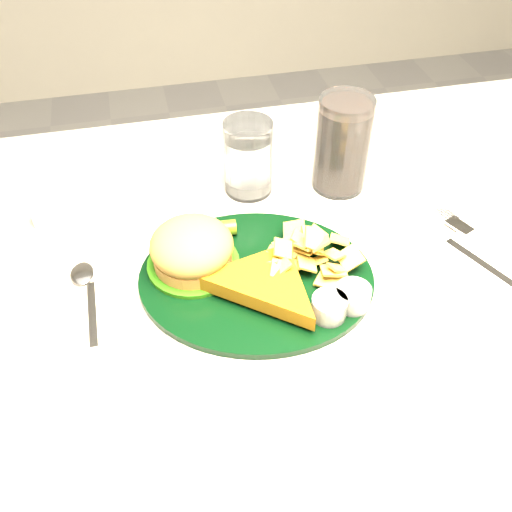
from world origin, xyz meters
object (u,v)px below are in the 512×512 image
(dinner_plate, at_px, (256,262))
(water_glass, at_px, (248,158))
(fork_napkin, at_px, (481,261))
(cola_glass, at_px, (342,145))
(table, at_px, (264,422))

(dinner_plate, height_order, water_glass, water_glass)
(dinner_plate, distance_m, fork_napkin, 0.29)
(water_glass, bearing_deg, dinner_plate, -99.54)
(cola_glass, relative_size, fork_napkin, 0.90)
(water_glass, height_order, fork_napkin, water_glass)
(dinner_plate, xyz_separation_m, cola_glass, (0.16, 0.17, 0.04))
(table, bearing_deg, dinner_plate, -138.96)
(water_glass, distance_m, fork_napkin, 0.34)
(dinner_plate, distance_m, water_glass, 0.19)
(cola_glass, bearing_deg, water_glass, 171.25)
(table, bearing_deg, fork_napkin, -10.91)
(dinner_plate, bearing_deg, water_glass, 94.09)
(table, distance_m, fork_napkin, 0.47)
(dinner_plate, height_order, cola_glass, cola_glass)
(table, height_order, fork_napkin, fork_napkin)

